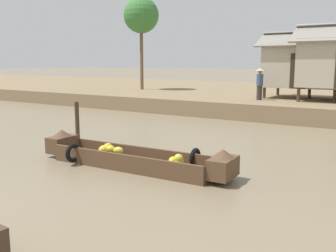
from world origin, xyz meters
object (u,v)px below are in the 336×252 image
Objects in this scene: mooring_post at (77,124)px; vendor_person at (260,82)px; banana_boat at (132,158)px; palm_tree_near at (141,16)px; stilt_house_left at (305,64)px.

vendor_person is at bearing 76.03° from mooring_post.
vendor_person reaches higher than banana_boat.
vendor_person reaches higher than mooring_post.
vendor_person is (9.97, -3.18, -4.27)m from palm_tree_near.
mooring_post is (7.37, -13.62, -5.28)m from palm_tree_near.
mooring_post is (-4.31, -12.72, -1.92)m from stilt_house_left.
palm_tree_near is (-10.60, 14.78, 5.76)m from banana_boat.
palm_tree_near is 4.41× the size of mooring_post.
banana_boat is at bearing -54.37° from palm_tree_near.
banana_boat is at bearing -19.90° from mooring_post.
palm_tree_near is 16.36m from mooring_post.
stilt_house_left reaches higher than banana_boat.
palm_tree_near is at bearing 118.44° from mooring_post.
palm_tree_near reaches higher than vendor_person.
banana_boat is 11.72m from vendor_person.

